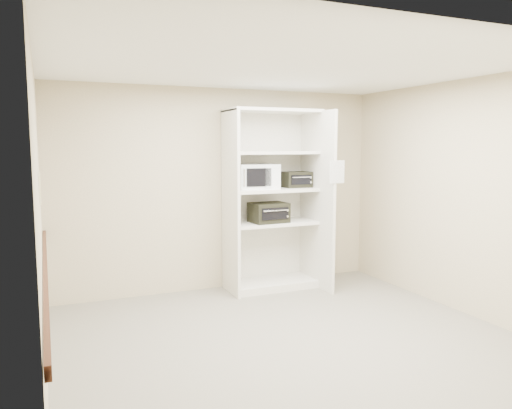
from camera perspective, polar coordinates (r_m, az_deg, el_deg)
name	(u,v)px	position (r m, az deg, el deg)	size (l,w,h in m)	color
floor	(287,337)	(5.27, 3.52, -14.92)	(4.50, 4.00, 0.01)	slate
ceiling	(289,66)	(4.95, 3.76, 15.53)	(4.50, 4.00, 0.01)	white
wall_back	(221,190)	(6.77, -4.00, 1.71)	(4.50, 0.02, 2.70)	tan
wall_front	(433,242)	(3.29, 19.54, -4.03)	(4.50, 0.02, 2.70)	tan
wall_left	(40,219)	(4.41, -23.49, -1.54)	(0.02, 4.00, 2.70)	tan
wall_right	(461,197)	(6.27, 22.34, 0.81)	(0.02, 4.00, 2.70)	tan
shelving_unit	(275,206)	(6.77, 2.18, -0.15)	(1.24, 0.92, 2.42)	white
microwave	(256,176)	(6.66, -0.03, 3.23)	(0.55, 0.42, 0.33)	white
toaster_oven_upper	(296,179)	(6.90, 4.61, 2.87)	(0.37, 0.28, 0.22)	black
toaster_oven_lower	(269,213)	(6.67, 1.45, -0.92)	(0.47, 0.36, 0.26)	black
paper_sign	(337,172)	(6.45, 9.25, 3.70)	(0.22, 0.01, 0.29)	white
chair_rail	(45,273)	(4.49, -22.93, -7.22)	(0.04, 3.98, 0.08)	#371C10
wall_poster	(40,188)	(4.77, -23.45, 1.76)	(0.01, 0.20, 0.28)	silver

